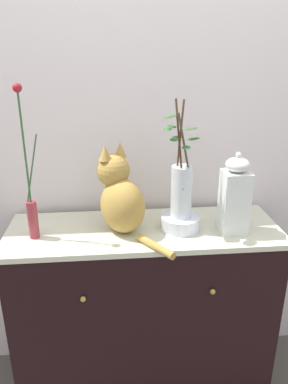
# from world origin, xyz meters

# --- Properties ---
(ground_plane) EXTENTS (6.00, 6.00, 0.00)m
(ground_plane) POSITION_xyz_m (0.00, 0.00, 0.00)
(ground_plane) COLOR #555047
(wall_back) EXTENTS (4.40, 0.08, 2.60)m
(wall_back) POSITION_xyz_m (0.00, 0.29, 1.30)
(wall_back) COLOR silver
(wall_back) RESTS_ON ground_plane
(sideboard) EXTENTS (1.26, 0.46, 0.94)m
(sideboard) POSITION_xyz_m (0.00, -0.00, 0.47)
(sideboard) COLOR black
(sideboard) RESTS_ON ground_plane
(cat_sitting) EXTENTS (0.34, 0.42, 0.39)m
(cat_sitting) POSITION_xyz_m (-0.10, -0.01, 1.10)
(cat_sitting) COLOR #AE883E
(cat_sitting) RESTS_ON sideboard
(vase_slim_green) EXTENTS (0.08, 0.04, 0.66)m
(vase_slim_green) POSITION_xyz_m (-0.49, -0.04, 1.11)
(vase_slim_green) COLOR maroon
(vase_slim_green) RESTS_ON sideboard
(bowl_porcelain) EXTENTS (0.18, 0.18, 0.06)m
(bowl_porcelain) POSITION_xyz_m (0.17, -0.02, 0.97)
(bowl_porcelain) COLOR silver
(bowl_porcelain) RESTS_ON sideboard
(vase_glass_clear) EXTENTS (0.17, 0.19, 0.52)m
(vase_glass_clear) POSITION_xyz_m (0.16, -0.02, 1.14)
(vase_glass_clear) COLOR silver
(vase_glass_clear) RESTS_ON bowl_porcelain
(jar_lidded_porcelain) EXTENTS (0.12, 0.12, 0.37)m
(jar_lidded_porcelain) POSITION_xyz_m (0.39, -0.06, 1.11)
(jar_lidded_porcelain) COLOR white
(jar_lidded_porcelain) RESTS_ON sideboard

